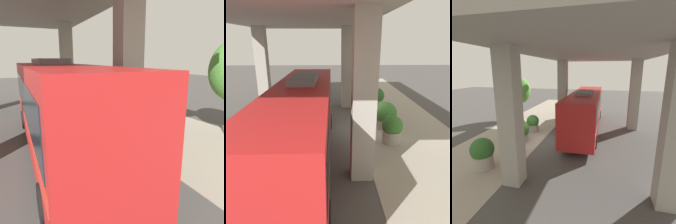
# 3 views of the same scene
# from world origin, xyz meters

# --- Properties ---
(ground_plane) EXTENTS (80.00, 80.00, 0.00)m
(ground_plane) POSITION_xyz_m (0.00, 0.00, 0.00)
(ground_plane) COLOR #474442
(ground_plane) RESTS_ON ground
(sidewalk_strip) EXTENTS (6.00, 40.00, 0.02)m
(sidewalk_strip) POSITION_xyz_m (-3.00, 0.00, 0.01)
(sidewalk_strip) COLOR gray
(sidewalk_strip) RESTS_ON ground
(overpass) EXTENTS (9.40, 18.41, 7.25)m
(overpass) POSITION_xyz_m (4.00, 0.00, 6.33)
(overpass) COLOR #9E998E
(overpass) RESTS_ON ground
(bus) EXTENTS (2.62, 12.16, 3.87)m
(bus) POSITION_xyz_m (3.09, 3.82, 2.09)
(bus) COLOR #B21E1E
(bus) RESTS_ON ground
(fire_hydrant) EXTENTS (0.44, 0.21, 0.96)m
(fire_hydrant) POSITION_xyz_m (-0.46, -4.16, 0.48)
(fire_hydrant) COLOR #B21919
(fire_hydrant) RESTS_ON ground
(planter_front) EXTENTS (1.50, 1.50, 1.75)m
(planter_front) POSITION_xyz_m (-1.75, -0.19, 0.84)
(planter_front) COLOR #9E998E
(planter_front) RESTS_ON ground
(planter_middle) EXTENTS (1.15, 1.15, 1.61)m
(planter_middle) POSITION_xyz_m (-1.61, 2.09, 0.81)
(planter_middle) COLOR #9E998E
(planter_middle) RESTS_ON ground
(planter_back) EXTENTS (1.34, 1.34, 1.83)m
(planter_back) POSITION_xyz_m (-1.96, -4.40, 0.93)
(planter_back) COLOR #9E998E
(planter_back) RESTS_ON ground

